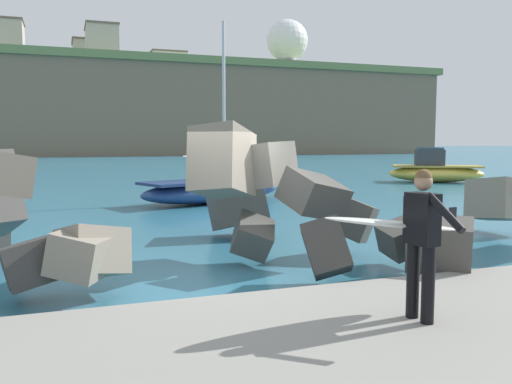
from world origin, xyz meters
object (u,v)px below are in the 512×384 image
at_px(boat_near_right, 435,171).
at_px(radar_dome, 287,44).
at_px(surfer_with_board, 413,232).
at_px(station_building_central, 2,40).
at_px(station_building_east, 94,56).
at_px(boat_mid_left, 215,190).
at_px(station_building_west, 168,64).
at_px(station_building_annex, 102,44).

relative_size(boat_near_right, radar_dome, 0.45).
height_order(surfer_with_board, station_building_central, station_building_central).
distance_m(boat_near_right, station_building_east, 85.70).
distance_m(boat_mid_left, station_building_central, 82.82).
relative_size(surfer_with_board, station_building_west, 0.29).
relative_size(surfer_with_board, radar_dome, 0.17).
relative_size(boat_near_right, boat_mid_left, 0.81).
relative_size(station_building_west, station_building_east, 0.87).
bearing_deg(station_building_central, boat_mid_left, -79.65).
bearing_deg(station_building_annex, radar_dome, 14.97).
relative_size(station_building_west, station_building_annex, 0.94).
bearing_deg(station_building_west, station_building_central, -155.89).
distance_m(station_building_west, station_building_annex, 21.84).
bearing_deg(station_building_central, station_building_annex, -11.38).
distance_m(boat_near_right, boat_mid_left, 15.53).
xyz_separation_m(station_building_east, station_building_annex, (0.66, -11.93, 0.30)).
bearing_deg(station_building_annex, station_building_east, 93.19).
relative_size(radar_dome, station_building_east, 1.48).
relative_size(station_building_west, station_building_central, 1.06).
distance_m(surfer_with_board, boat_near_right, 25.46).
bearing_deg(boat_mid_left, radar_dome, 65.31).
height_order(radar_dome, station_building_west, radar_dome).
bearing_deg(station_building_east, station_building_central, -149.67).
distance_m(station_building_west, station_building_central, 32.79).
bearing_deg(station_building_west, boat_near_right, -90.60).
distance_m(surfer_with_board, station_building_east, 103.90).
xyz_separation_m(radar_dome, station_building_west, (-24.39, 6.20, -4.54)).
xyz_separation_m(surfer_with_board, boat_mid_left, (1.50, 14.26, -0.78)).
bearing_deg(boat_near_right, station_building_central, 111.44).
xyz_separation_m(surfer_with_board, boat_near_right, (16.00, 19.80, -0.63)).
distance_m(surfer_with_board, station_building_central, 96.21).
relative_size(surfer_with_board, station_building_annex, 0.27).
xyz_separation_m(surfer_with_board, station_building_east, (1.99, 102.44, 17.20)).
height_order(surfer_with_board, station_building_east, station_building_east).
xyz_separation_m(boat_near_right, station_building_annex, (-13.34, 70.72, 18.13)).
relative_size(surfer_with_board, boat_mid_left, 0.31).
height_order(boat_mid_left, radar_dome, radar_dome).
bearing_deg(boat_mid_left, boat_near_right, 20.90).
bearing_deg(boat_mid_left, station_building_west, 80.57).
distance_m(surfer_with_board, station_building_west, 109.71).
distance_m(radar_dome, station_building_west, 25.58).
distance_m(boat_near_right, station_building_west, 89.03).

